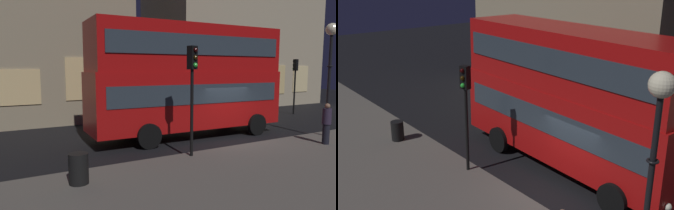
{
  "view_description": "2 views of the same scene",
  "coord_description": "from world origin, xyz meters",
  "views": [
    {
      "loc": [
        -9.68,
        -10.78,
        3.35
      ],
      "look_at": [
        -2.95,
        1.15,
        1.77
      ],
      "focal_mm": 32.91,
      "sensor_mm": 36.0,
      "label": 1
    },
    {
      "loc": [
        8.74,
        -9.39,
        7.59
      ],
      "look_at": [
        -3.31,
        0.5,
        2.36
      ],
      "focal_mm": 44.6,
      "sensor_mm": 36.0,
      "label": 2
    }
  ],
  "objects": [
    {
      "name": "building_plain_facade",
      "position": [
        10.84,
        12.56,
        8.18
      ],
      "size": [
        16.15,
        8.22,
        16.36
      ],
      "color": "tan",
      "rests_on": "ground"
    },
    {
      "name": "sidewalk_slab",
      "position": [
        0.0,
        -4.87,
        0.06
      ],
      "size": [
        44.0,
        7.91,
        0.12
      ],
      "primitive_type": "cube",
      "color": "#5B564F",
      "rests_on": "ground"
    },
    {
      "name": "pedestrian",
      "position": [
        2.78,
        -2.7,
        1.04
      ],
      "size": [
        0.37,
        0.37,
        1.79
      ],
      "rotation": [
        0.0,
        0.0,
        0.91
      ],
      "color": "black",
      "rests_on": "sidewalk_slab"
    },
    {
      "name": "street_lamp",
      "position": [
        4.39,
        -1.66,
        4.34
      ],
      "size": [
        0.58,
        0.58,
        5.42
      ],
      "color": "black",
      "rests_on": "sidewalk_slab"
    },
    {
      "name": "traffic_light_near_kerb",
      "position": [
        -3.34,
        -1.37,
        3.06
      ],
      "size": [
        0.38,
        0.39,
        4.09
      ],
      "rotation": [
        0.0,
        0.0,
        0.27
      ],
      "color": "black",
      "rests_on": "sidewalk_slab"
    },
    {
      "name": "ground_plane",
      "position": [
        0.0,
        0.0,
        0.0
      ],
      "size": [
        80.0,
        80.0,
        0.0
      ],
      "primitive_type": "plane",
      "color": "black"
    },
    {
      "name": "litter_bin",
      "position": [
        -7.73,
        -2.16,
        0.56
      ],
      "size": [
        0.55,
        0.55,
        0.88
      ],
      "primitive_type": "cylinder",
      "color": "black",
      "rests_on": "sidewalk_slab"
    },
    {
      "name": "traffic_light_far_side",
      "position": [
        9.96,
        4.67,
        2.96
      ],
      "size": [
        0.37,
        0.39,
        4.12
      ],
      "rotation": [
        0.0,
        0.0,
        3.35
      ],
      "color": "black",
      "rests_on": "ground"
    },
    {
      "name": "double_decker_bus",
      "position": [
        -1.34,
        1.95,
        3.05
      ],
      "size": [
        10.02,
        3.07,
        5.45
      ],
      "rotation": [
        0.0,
        0.0,
        -0.03
      ],
      "color": "#B20F0F",
      "rests_on": "ground"
    }
  ]
}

